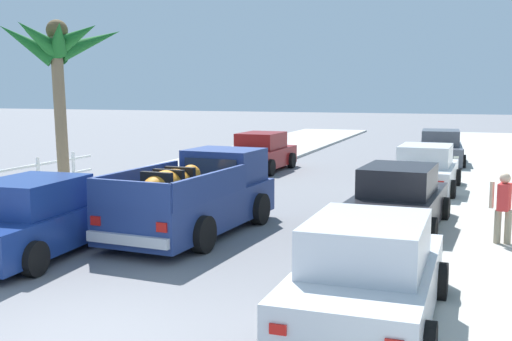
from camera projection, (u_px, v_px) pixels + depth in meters
The scene contains 14 objects.
ground_plane at pixel (77, 341), 8.21m from camera, with size 160.00×160.00×0.00m, color slate.
sidewalk_left at pixel (149, 185), 21.24m from camera, with size 4.91×60.00×0.12m, color #B2AFA8.
sidewalk_right at pixel (499, 204), 17.63m from camera, with size 4.91×60.00×0.12m, color #B2AFA8.
curb_left at pixel (177, 187), 20.90m from camera, with size 0.16×60.00×0.10m, color silver.
curb_right at pixel (459, 202), 17.98m from camera, with size 0.16×60.00×0.10m, color silver.
pickup_truck at pixel (197, 198), 14.35m from camera, with size 2.48×5.33×1.80m.
car_left_near at pixel (440, 149), 26.89m from camera, with size 2.18×4.33×1.54m.
car_right_near at pixel (261, 153), 25.28m from camera, with size 2.13×4.31×1.54m.
car_left_mid at pixel (34, 219), 12.43m from camera, with size 2.17×4.32×1.54m.
car_right_mid at pixel (367, 276), 8.65m from camera, with size 2.05×4.27×1.54m.
car_left_far at pixel (398, 201), 14.50m from camera, with size 2.21×4.34×1.54m.
car_right_far at pixel (425, 171), 19.82m from camera, with size 2.12×4.30×1.54m.
palm_tree_left_fore at pixel (58, 50), 18.74m from camera, with size 3.28×3.80×5.37m.
pedestrian at pixel (504, 206), 12.82m from camera, with size 0.57×0.42×1.59m.
Camera 1 is at (4.80, -6.64, 3.28)m, focal length 44.05 mm.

